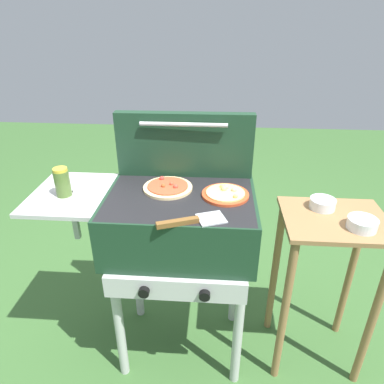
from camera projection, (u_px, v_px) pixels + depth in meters
name	position (u px, v px, depth m)	size (l,w,h in m)	color
ground_plane	(183.00, 342.00, 1.90)	(8.00, 8.00, 0.00)	#38602D
grill	(177.00, 225.00, 1.55)	(0.96, 0.53, 0.90)	#193823
grill_lid_open	(185.00, 145.00, 1.61)	(0.63, 0.08, 0.30)	#193823
pizza_pepperoni	(168.00, 187.00, 1.54)	(0.22, 0.22, 0.03)	beige
pizza_cheese	(225.00, 194.00, 1.48)	(0.20, 0.20, 0.04)	#C64723
sauce_jar	(62.00, 182.00, 1.46)	(0.06, 0.06, 0.12)	#4C6B2D
spatula	(192.00, 221.00, 1.29)	(0.26, 0.15, 0.02)	#B7BABF
prep_table	(326.00, 264.00, 1.59)	(0.44, 0.36, 0.82)	olive
topping_bowl_near	(362.00, 224.00, 1.40)	(0.12, 0.12, 0.04)	silver
topping_bowl_far	(322.00, 204.00, 1.54)	(0.11, 0.11, 0.04)	silver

